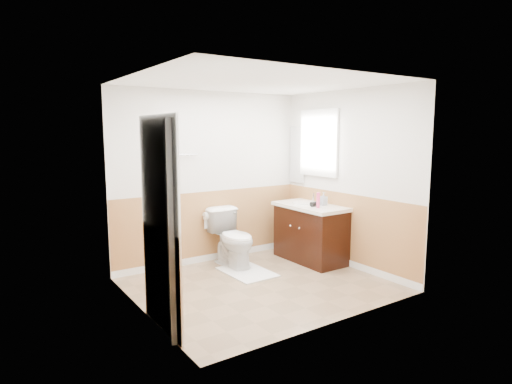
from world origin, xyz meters
TOP-DOWN VIEW (x-y plane):
  - floor at (0.00, 0.00)m, footprint 3.00×3.00m
  - ceiling at (0.00, 0.00)m, footprint 3.00×3.00m
  - wall_back at (0.00, 1.30)m, footprint 3.00×0.00m
  - wall_front at (0.00, -1.30)m, footprint 3.00×0.00m
  - wall_left at (-1.50, 0.00)m, footprint 0.00×3.00m
  - wall_right at (1.50, 0.00)m, footprint 0.00×3.00m
  - wainscot_back at (0.00, 1.29)m, footprint 3.00×0.00m
  - wainscot_front at (0.00, -1.29)m, footprint 3.00×0.00m
  - wainscot_left at (-1.49, 0.00)m, footprint 0.00×2.60m
  - wainscot_right at (1.49, 0.00)m, footprint 0.00×2.60m
  - toilet at (0.12, 0.86)m, footprint 0.47×0.81m
  - bath_mat at (0.12, 0.49)m, footprint 0.56×0.81m
  - vanity_cabinet at (1.21, 0.45)m, footprint 0.55×1.10m
  - vanity_knob_left at (0.91, 0.35)m, footprint 0.03×0.03m
  - vanity_knob_right at (0.91, 0.55)m, footprint 0.03×0.03m
  - countertop at (1.20, 0.45)m, footprint 0.60×1.15m
  - sink_basin at (1.21, 0.60)m, footprint 0.36×0.36m
  - faucet at (1.39, 0.60)m, footprint 0.02×0.02m
  - lotion_bottle at (1.11, 0.18)m, footprint 0.05×0.05m
  - soap_dispenser at (1.33, 0.31)m, footprint 0.09×0.09m
  - hair_dryer_body at (1.16, 0.31)m, footprint 0.14×0.07m
  - hair_dryer_handle at (1.13, 0.33)m, footprint 0.03×0.03m
  - mirror_panel at (1.48, 1.10)m, footprint 0.02×0.35m
  - window_frame at (1.47, 0.59)m, footprint 0.04×0.80m
  - window_glass at (1.49, 0.59)m, footprint 0.01×0.70m
  - door at (-1.40, -0.45)m, footprint 0.29×0.78m
  - door_frame at (-1.48, -0.45)m, footprint 0.02×0.92m
  - door_knob at (-1.34, -0.12)m, footprint 0.06×0.06m
  - towel_bar at (-0.55, 1.25)m, footprint 0.62×0.02m
  - tp_holder_bar at (-0.10, 1.23)m, footprint 0.14×0.02m
  - tp_roll at (-0.10, 1.23)m, footprint 0.10×0.11m
  - tp_sheet at (-0.10, 1.23)m, footprint 0.10×0.01m

SIDE VIEW (x-z plane):
  - floor at x=0.00m, z-range 0.00..0.00m
  - bath_mat at x=0.12m, z-range 0.00..0.02m
  - vanity_cabinet at x=1.21m, z-range 0.00..0.80m
  - toilet at x=0.12m, z-range 0.00..0.82m
  - wainscot_back at x=0.00m, z-range -1.00..2.00m
  - wainscot_front at x=0.00m, z-range -1.00..2.00m
  - wainscot_left at x=-1.49m, z-range -0.80..1.80m
  - wainscot_right at x=1.49m, z-range -0.80..1.80m
  - vanity_knob_left at x=0.91m, z-range 0.53..0.57m
  - vanity_knob_right at x=0.91m, z-range 0.53..0.57m
  - tp_sheet at x=-0.10m, z-range 0.51..0.67m
  - tp_holder_bar at x=-0.10m, z-range 0.69..0.71m
  - tp_roll at x=-0.10m, z-range 0.64..0.76m
  - countertop at x=1.20m, z-range 0.80..0.85m
  - hair_dryer_handle at x=1.13m, z-range 0.82..0.89m
  - sink_basin at x=1.21m, z-range 0.85..0.87m
  - hair_dryer_body at x=1.16m, z-range 0.85..0.92m
  - faucet at x=1.39m, z-range 0.85..0.99m
  - soap_dispenser at x=1.33m, z-range 0.85..1.04m
  - door_knob at x=-1.34m, z-range 0.92..0.98m
  - lotion_bottle at x=1.11m, z-range 0.85..1.07m
  - door at x=-1.40m, z-range 0.00..2.04m
  - door_frame at x=-1.48m, z-range -0.02..2.08m
  - wall_back at x=0.00m, z-range -0.25..2.75m
  - wall_front at x=0.00m, z-range -0.25..2.75m
  - wall_left at x=-1.50m, z-range -0.25..2.75m
  - wall_right at x=1.50m, z-range -0.25..2.75m
  - mirror_panel at x=1.48m, z-range 1.10..2.00m
  - towel_bar at x=-0.55m, z-range 1.59..1.61m
  - window_frame at x=1.47m, z-range 1.25..2.25m
  - window_glass at x=1.49m, z-range 1.30..2.20m
  - ceiling at x=0.00m, z-range 2.50..2.50m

